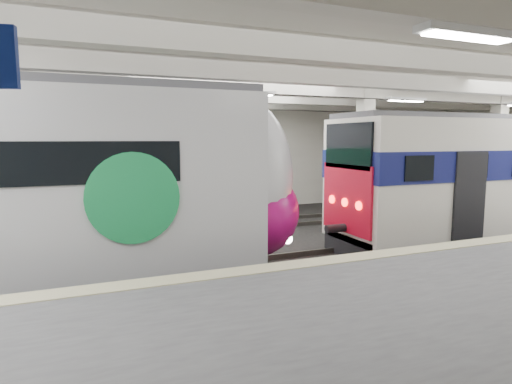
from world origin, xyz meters
name	(u,v)px	position (x,y,z in m)	size (l,w,h in m)	color
station_hall	(310,152)	(0.00, -1.74, 3.24)	(36.00, 24.00, 5.75)	black
modern_emu	(6,195)	(-6.42, 0.00, 2.35)	(15.01, 3.10, 4.79)	silver
older_rer	(503,176)	(8.62, 0.00, 2.25)	(12.94, 2.86, 4.29)	silver
far_train	(79,177)	(-4.99, 5.50, 2.22)	(13.44, 3.07, 4.29)	silver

